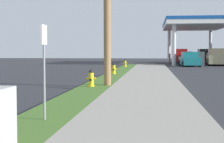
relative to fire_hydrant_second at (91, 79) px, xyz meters
The scene contains 8 objects.
fire_hydrant_second is the anchor object (origin of this frame).
fire_hydrant_third 8.46m from the fire_hydrant_second, 89.60° to the left, with size 0.42×0.37×0.74m.
fire_hydrant_fourth 19.25m from the fire_hydrant_second, 90.05° to the left, with size 0.42×0.38×0.74m.
street_sign_post 7.54m from the fire_hydrant_second, 88.09° to the right, with size 0.05×0.36×2.12m.
car_teal_by_near_pump 25.22m from the fire_hydrant_second, 74.62° to the left, with size 2.11×4.57×1.57m.
truck_tan_at_forecourt 29.03m from the fire_hydrant_second, 69.72° to the left, with size 2.60×5.57×1.97m.
truck_red_on_apron 35.86m from the fire_hydrant_second, 79.56° to the left, with size 2.37×5.49×1.97m.
truck_black_at_far_bay 39.76m from the fire_hydrant_second, 75.08° to the left, with size 2.36×5.49×1.97m.
Camera 1 is at (3.21, -0.88, 1.66)m, focal length 56.38 mm.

